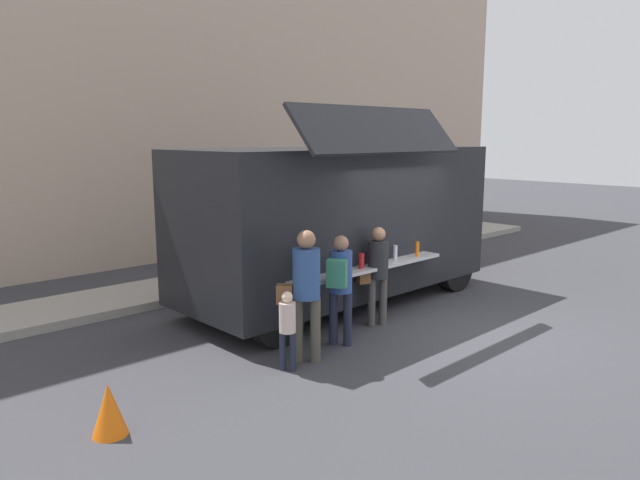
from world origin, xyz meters
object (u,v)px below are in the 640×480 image
customer_mid_with_backpack (340,279)px  customer_front_ordering (377,268)px  traffic_cone_orange (109,409)px  food_truck_main (339,219)px  trash_bin (381,236)px  child_near_queue (287,324)px  customer_rear_waiting (305,285)px

customer_mid_with_backpack → customer_front_ordering: bearing=-19.6°
customer_front_ordering → traffic_cone_orange: bearing=115.3°
food_truck_main → traffic_cone_orange: size_ratio=10.78×
trash_bin → child_near_queue: bearing=-147.5°
customer_mid_with_backpack → child_near_queue: 1.21m
customer_front_ordering → customer_rear_waiting: bearing=120.4°
customer_front_ordering → customer_mid_with_backpack: size_ratio=0.99×
child_near_queue → customer_mid_with_backpack: bearing=-24.5°
traffic_cone_orange → trash_bin: (8.89, 4.20, 0.22)m
food_truck_main → customer_front_ordering: bearing=-110.3°
traffic_cone_orange → customer_mid_with_backpack: 3.61m
food_truck_main → child_near_queue: bearing=-146.8°
traffic_cone_orange → customer_rear_waiting: bearing=2.9°
trash_bin → customer_front_ordering: size_ratio=0.63×
customer_front_ordering → customer_rear_waiting: (-1.85, -0.38, 0.12)m
trash_bin → customer_rear_waiting: 7.37m
customer_rear_waiting → child_near_queue: bearing=148.5°
customer_mid_with_backpack → customer_rear_waiting: customer_rear_waiting is taller
traffic_cone_orange → customer_rear_waiting: size_ratio=0.31×
customer_mid_with_backpack → child_near_queue: customer_mid_with_backpack is taller
food_truck_main → customer_rear_waiting: (-2.33, -1.74, -0.47)m
customer_mid_with_backpack → trash_bin: bearing=3.2°
food_truck_main → trash_bin: (3.79, 2.32, -1.03)m
customer_rear_waiting → child_near_queue: customer_rear_waiting is taller
customer_rear_waiting → trash_bin: bearing=-10.5°
food_truck_main → child_near_queue: size_ratio=5.62×
food_truck_main → customer_mid_with_backpack: size_ratio=3.67×
customer_front_ordering → customer_rear_waiting: 1.89m
traffic_cone_orange → customer_mid_with_backpack: size_ratio=0.34×
customer_front_ordering → customer_rear_waiting: size_ratio=0.89×
child_near_queue → customer_rear_waiting: bearing=-21.8°
customer_front_ordering → child_near_queue: size_ratio=1.51×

